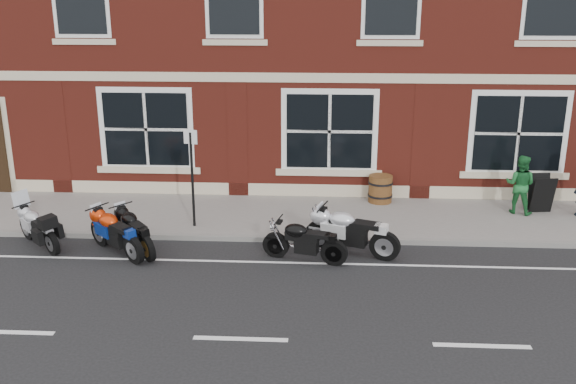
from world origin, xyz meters
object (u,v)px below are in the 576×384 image
at_px(moto_sport_silver, 350,230).
at_px(moto_naked_black, 303,239).
at_px(a_board_sign, 541,193).
at_px(barrel_planter, 380,189).
at_px(pedestrian_right, 520,184).
at_px(moto_sport_red, 116,231).
at_px(parking_sign, 192,171).
at_px(moto_touring_silver, 38,225).
at_px(moto_sport_black, 135,229).

relative_size(moto_sport_silver, moto_naked_black, 1.13).
height_order(a_board_sign, barrel_planter, a_board_sign).
bearing_deg(barrel_planter, pedestrian_right, -11.48).
relative_size(moto_sport_red, parking_sign, 0.67).
bearing_deg(barrel_planter, moto_touring_silver, -157.58).
bearing_deg(moto_sport_black, parking_sign, 13.15).
bearing_deg(pedestrian_right, a_board_sign, -138.17).
xyz_separation_m(moto_touring_silver, pedestrian_right, (11.45, 2.59, 0.38)).
bearing_deg(pedestrian_right, moto_sport_black, 44.49).
bearing_deg(moto_sport_silver, parking_sign, 92.60).
bearing_deg(moto_touring_silver, a_board_sign, -34.12).
bearing_deg(parking_sign, moto_sport_red, -119.34).
distance_m(moto_naked_black, a_board_sign, 6.84).
xyz_separation_m(moto_sport_black, pedestrian_right, (9.18, 2.73, 0.37)).
xyz_separation_m(barrel_planter, parking_sign, (-4.66, -2.12, 1.01)).
relative_size(barrel_planter, parking_sign, 0.31).
height_order(a_board_sign, parking_sign, parking_sign).
bearing_deg(pedestrian_right, moto_sport_red, 44.97).
relative_size(moto_sport_black, moto_sport_silver, 0.77).
xyz_separation_m(moto_sport_silver, parking_sign, (-3.72, 1.26, 0.93)).
bearing_deg(moto_touring_silver, pedestrian_right, -34.18).
bearing_deg(parking_sign, a_board_sign, 24.18).
height_order(barrel_planter, parking_sign, parking_sign).
bearing_deg(parking_sign, barrel_planter, 38.46).
distance_m(moto_touring_silver, moto_sport_silver, 7.05).
xyz_separation_m(moto_touring_silver, moto_sport_black, (2.27, -0.14, 0.01)).
distance_m(moto_sport_silver, parking_sign, 4.03).
height_order(moto_touring_silver, moto_sport_black, moto_touring_silver).
bearing_deg(barrel_planter, moto_sport_red, -149.20).
bearing_deg(parking_sign, moto_sport_silver, -4.62).
bearing_deg(moto_naked_black, pedestrian_right, -44.03).
xyz_separation_m(moto_naked_black, barrel_planter, (1.95, 3.80, -0.00)).
xyz_separation_m(moto_sport_red, moto_sport_silver, (5.15, 0.26, 0.04)).
xyz_separation_m(moto_sport_black, moto_naked_black, (3.76, -0.37, -0.02)).
bearing_deg(a_board_sign, moto_touring_silver, -174.26).
xyz_separation_m(moto_touring_silver, parking_sign, (3.33, 1.18, 1.00)).
distance_m(moto_sport_red, moto_naked_black, 4.14).
relative_size(moto_naked_black, pedestrian_right, 1.22).
distance_m(moto_touring_silver, moto_sport_black, 2.28).
xyz_separation_m(a_board_sign, parking_sign, (-8.72, -1.56, 0.89)).
height_order(moto_touring_silver, parking_sign, parking_sign).
height_order(moto_sport_black, moto_sport_silver, moto_sport_silver).
bearing_deg(moto_naked_black, moto_sport_red, 103.80).
xyz_separation_m(moto_sport_red, moto_naked_black, (4.13, -0.17, -0.04)).
bearing_deg(moto_naked_black, barrel_planter, -11.00).
relative_size(moto_sport_black, barrel_planter, 2.19).
distance_m(moto_sport_black, moto_naked_black, 3.78).
height_order(moto_sport_black, a_board_sign, a_board_sign).
xyz_separation_m(moto_sport_black, parking_sign, (1.06, 1.32, 0.99)).
bearing_deg(parking_sign, moto_touring_silver, -146.46).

